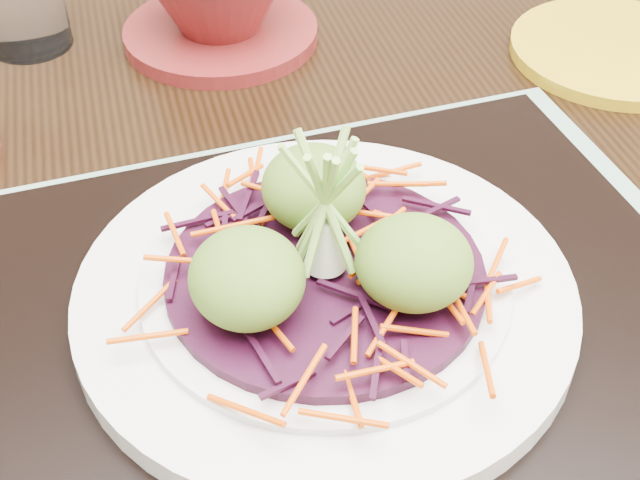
{
  "coord_description": "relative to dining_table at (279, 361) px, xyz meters",
  "views": [
    {
      "loc": [
        -0.12,
        -0.33,
        1.17
      ],
      "look_at": [
        -0.07,
        0.03,
        0.86
      ],
      "focal_mm": 50.0,
      "sensor_mm": 36.0,
      "label": 1
    }
  ],
  "objects": [
    {
      "name": "dining_table",
      "position": [
        0.0,
        0.0,
        0.0
      ],
      "size": [
        1.38,
        1.01,
        0.8
      ],
      "rotation": [
        0.0,
        0.0,
        0.12
      ],
      "color": "black",
      "rests_on": "ground"
    },
    {
      "name": "placemat",
      "position": [
        0.02,
        -0.07,
        0.11
      ],
      "size": [
        0.54,
        0.45,
        0.0
      ],
      "primitive_type": "cube",
      "rotation": [
        0.0,
        0.0,
        0.19
      ],
      "color": "gray",
      "rests_on": "dining_table"
    },
    {
      "name": "serving_tray",
      "position": [
        0.02,
        -0.07,
        0.12
      ],
      "size": [
        0.46,
        0.38,
        0.02
      ],
      "primitive_type": "cube",
      "rotation": [
        0.0,
        0.0,
        0.19
      ],
      "color": "black",
      "rests_on": "placemat"
    },
    {
      "name": "white_plate",
      "position": [
        0.02,
        -0.07,
        0.14
      ],
      "size": [
        0.27,
        0.27,
        0.02
      ],
      "color": "silver",
      "rests_on": "serving_tray"
    },
    {
      "name": "cabbage_bed",
      "position": [
        0.02,
        -0.07,
        0.15
      ],
      "size": [
        0.17,
        0.17,
        0.01
      ],
      "primitive_type": "cylinder",
      "color": "#320A1F",
      "rests_on": "white_plate"
    },
    {
      "name": "carrot_julienne",
      "position": [
        0.02,
        -0.07,
        0.16
      ],
      "size": [
        0.21,
        0.21,
        0.01
      ],
      "primitive_type": null,
      "color": "#DF4C03",
      "rests_on": "cabbage_bed"
    },
    {
      "name": "guacamole_scoops",
      "position": [
        0.02,
        -0.07,
        0.18
      ],
      "size": [
        0.15,
        0.13,
        0.05
      ],
      "color": "#537824",
      "rests_on": "cabbage_bed"
    },
    {
      "name": "scallion_garnish",
      "position": [
        0.02,
        -0.07,
        0.2
      ],
      "size": [
        0.06,
        0.06,
        0.09
      ],
      "primitive_type": null,
      "color": "#8EC950",
      "rests_on": "cabbage_bed"
    },
    {
      "name": "terracotta_bowl_set",
      "position": [
        -0.02,
        0.27,
        0.14
      ],
      "size": [
        0.21,
        0.21,
        0.07
      ],
      "rotation": [
        0.0,
        0.0,
        0.35
      ],
      "color": "maroon",
      "rests_on": "dining_table"
    },
    {
      "name": "yellow_plate",
      "position": [
        0.3,
        0.2,
        0.11
      ],
      "size": [
        0.23,
        0.23,
        0.01
      ],
      "primitive_type": "cylinder",
      "rotation": [
        0.0,
        0.0,
        0.44
      ],
      "color": "#BB9514",
      "rests_on": "dining_table"
    }
  ]
}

